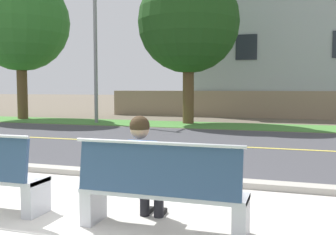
{
  "coord_description": "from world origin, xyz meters",
  "views": [
    {
      "loc": [
        2.56,
        -3.7,
        1.55
      ],
      "look_at": [
        0.32,
        3.21,
        1.0
      ],
      "focal_mm": 41.61,
      "sensor_mm": 36.0,
      "label": 1
    }
  ],
  "objects_px": {
    "seated_person_blue": "(143,166)",
    "shade_tree_far_left": "(21,15)",
    "bench_right": "(161,191)",
    "streetlamp": "(97,30)",
    "shade_tree_left": "(191,14)"
  },
  "relations": [
    {
      "from": "shade_tree_far_left",
      "to": "bench_right",
      "type": "bearing_deg",
      "value": -47.14
    },
    {
      "from": "bench_right",
      "to": "streetlamp",
      "type": "distance_m",
      "value": 14.18
    },
    {
      "from": "shade_tree_far_left",
      "to": "seated_person_blue",
      "type": "bearing_deg",
      "value": -47.43
    },
    {
      "from": "streetlamp",
      "to": "shade_tree_far_left",
      "type": "height_order",
      "value": "shade_tree_far_left"
    },
    {
      "from": "streetlamp",
      "to": "shade_tree_far_left",
      "type": "bearing_deg",
      "value": 172.32
    },
    {
      "from": "bench_right",
      "to": "shade_tree_far_left",
      "type": "bearing_deg",
      "value": 132.86
    },
    {
      "from": "seated_person_blue",
      "to": "shade_tree_far_left",
      "type": "relative_size",
      "value": 0.16
    },
    {
      "from": "bench_right",
      "to": "shade_tree_left",
      "type": "distance_m",
      "value": 13.49
    },
    {
      "from": "shade_tree_far_left",
      "to": "shade_tree_left",
      "type": "relative_size",
      "value": 1.09
    },
    {
      "from": "seated_person_blue",
      "to": "streetlamp",
      "type": "bearing_deg",
      "value": 120.18
    },
    {
      "from": "shade_tree_far_left",
      "to": "shade_tree_left",
      "type": "height_order",
      "value": "shade_tree_far_left"
    },
    {
      "from": "seated_person_blue",
      "to": "shade_tree_far_left",
      "type": "height_order",
      "value": "shade_tree_far_left"
    },
    {
      "from": "streetlamp",
      "to": "seated_person_blue",
      "type": "bearing_deg",
      "value": -59.82
    },
    {
      "from": "streetlamp",
      "to": "shade_tree_far_left",
      "type": "relative_size",
      "value": 0.92
    },
    {
      "from": "streetlamp",
      "to": "bench_right",
      "type": "bearing_deg",
      "value": -59.2
    }
  ]
}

